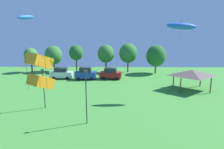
% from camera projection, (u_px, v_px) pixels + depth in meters
% --- Properties ---
extents(kite_flying_5, '(2.11, 3.14, 1.09)m').
position_uv_depth(kite_flying_5, '(26.00, 17.00, 31.47)').
color(kite_flying_5, blue).
extents(kite_flying_8, '(2.24, 2.28, 2.99)m').
position_uv_depth(kite_flying_8, '(40.00, 71.00, 15.72)').
color(kite_flying_8, orange).
extents(kite_flying_9, '(4.64, 1.13, 2.92)m').
position_uv_depth(kite_flying_9, '(181.00, 26.00, 29.81)').
color(kite_flying_9, blue).
extents(parked_car_leftmost, '(4.76, 2.03, 2.44)m').
position_uv_depth(parked_car_leftmost, '(61.00, 73.00, 43.66)').
color(parked_car_leftmost, silver).
rests_on(parked_car_leftmost, ground).
extents(parked_car_second_from_left, '(4.52, 2.12, 2.65)m').
position_uv_depth(parked_car_second_from_left, '(86.00, 74.00, 42.96)').
color(parked_car_second_from_left, '#234299').
rests_on(parked_car_second_from_left, ground).
extents(parked_car_third_from_left, '(4.89, 2.57, 2.39)m').
position_uv_depth(parked_car_third_from_left, '(111.00, 74.00, 43.42)').
color(parked_car_third_from_left, maroon).
rests_on(parked_car_third_from_left, ground).
extents(park_pavilion, '(6.58, 5.31, 3.60)m').
position_uv_depth(park_pavilion, '(192.00, 73.00, 35.28)').
color(park_pavilion, brown).
rests_on(park_pavilion, ground).
extents(light_post_0, '(0.36, 0.20, 5.47)m').
position_uv_depth(light_post_0, '(44.00, 86.00, 26.81)').
color(light_post_0, '#2D2D33').
rests_on(light_post_0, ground).
extents(light_post_1, '(0.36, 0.20, 6.24)m').
position_uv_depth(light_post_1, '(86.00, 94.00, 22.22)').
color(light_post_1, '#2D2D33').
rests_on(light_post_1, ground).
extents(treeline_tree_0, '(3.31, 3.31, 6.12)m').
position_uv_depth(treeline_tree_0, '(31.00, 55.00, 49.88)').
color(treeline_tree_0, brown).
rests_on(treeline_tree_0, ground).
extents(treeline_tree_1, '(4.30, 4.30, 6.59)m').
position_uv_depth(treeline_tree_1, '(54.00, 55.00, 50.51)').
color(treeline_tree_1, brown).
rests_on(treeline_tree_1, ground).
extents(treeline_tree_2, '(3.50, 3.50, 6.80)m').
position_uv_depth(treeline_tree_2, '(76.00, 53.00, 50.03)').
color(treeline_tree_2, brown).
rests_on(treeline_tree_2, ground).
extents(treeline_tree_3, '(4.09, 4.09, 6.90)m').
position_uv_depth(treeline_tree_3, '(106.00, 54.00, 49.77)').
color(treeline_tree_3, brown).
rests_on(treeline_tree_3, ground).
extents(treeline_tree_4, '(4.48, 4.48, 7.24)m').
position_uv_depth(treeline_tree_4, '(128.00, 53.00, 49.90)').
color(treeline_tree_4, brown).
rests_on(treeline_tree_4, ground).
extents(treeline_tree_5, '(4.71, 4.71, 6.91)m').
position_uv_depth(treeline_tree_5, '(156.00, 56.00, 48.42)').
color(treeline_tree_5, brown).
rests_on(treeline_tree_5, ground).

